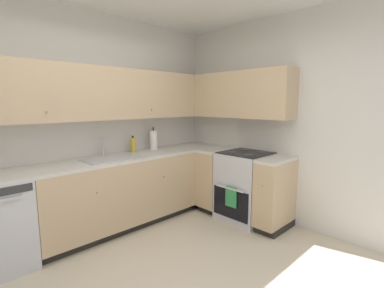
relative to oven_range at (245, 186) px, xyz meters
The scene contains 13 objects.
wall_back 2.37m from the oven_range, 144.37° to the left, with size 4.25×0.05×2.69m, color silver.
wall_right 1.07m from the oven_range, 59.77° to the right, with size 0.05×3.67×2.69m, color silver.
lower_cabinets_back 1.66m from the oven_range, 144.55° to the left, with size 2.07×0.62×0.88m.
countertop_back 1.72m from the oven_range, 144.68° to the left, with size 3.27×0.60×0.04m, color beige.
lower_cabinets_right 0.07m from the oven_range, 104.66° to the left, with size 0.62×1.26×0.88m.
countertop_right 0.44m from the oven_range, 107.11° to the left, with size 0.60×1.26×0.03m.
oven_range is the anchor object (origin of this frame).
upper_cabinets_back 2.24m from the oven_range, 144.02° to the left, with size 2.95×0.34×0.63m.
upper_cabinets_right 1.29m from the oven_range, 71.06° to the left, with size 0.32×1.81×0.63m.
sink 1.78m from the oven_range, 147.56° to the left, with size 0.69×0.40×0.10m.
faucet 1.94m from the oven_range, 142.01° to the left, with size 0.07×0.16×0.24m.
soap_bottle 1.64m from the oven_range, 132.36° to the left, with size 0.07×0.07×0.22m.
paper_towel_roll 1.45m from the oven_range, 122.24° to the left, with size 0.11×0.11×0.34m.
Camera 1 is at (-1.28, -1.59, 1.59)m, focal length 25.88 mm.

